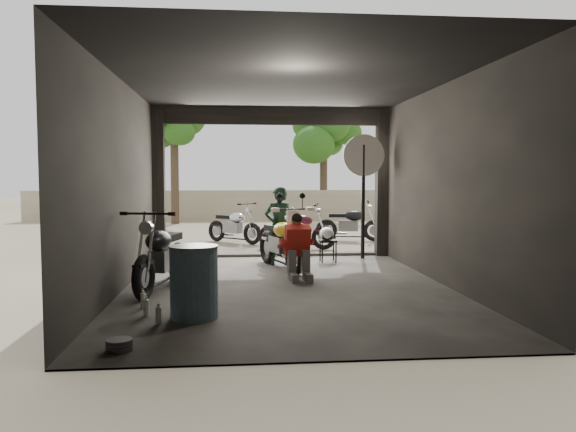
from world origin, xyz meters
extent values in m
plane|color=#7A6D56|center=(0.00, 0.00, 0.00)|extent=(80.00, 80.00, 0.00)
cube|color=#2D2B28|center=(0.00, 0.00, 0.01)|extent=(5.00, 7.00, 0.02)
plane|color=black|center=(0.00, 0.00, 3.20)|extent=(7.00, 7.00, 0.00)
cube|color=black|center=(0.00, -3.50, 1.60)|extent=(5.00, 0.02, 3.20)
cube|color=black|center=(-2.50, 0.00, 1.60)|extent=(0.02, 7.00, 3.20)
cube|color=black|center=(2.50, 0.00, 1.60)|extent=(0.02, 7.00, 3.20)
cube|color=black|center=(-2.38, 3.38, 1.60)|extent=(0.24, 0.24, 3.20)
cube|color=black|center=(2.38, 3.38, 1.60)|extent=(0.24, 0.24, 3.20)
cube|color=black|center=(0.00, 3.42, 3.02)|extent=(5.00, 0.16, 0.36)
cube|color=#2D2B28|center=(0.00, 3.50, 0.04)|extent=(5.00, 0.25, 0.08)
cube|color=gray|center=(0.00, 14.00, 0.60)|extent=(18.00, 0.30, 1.20)
cylinder|color=#382B1E|center=(-3.00, 12.50, 1.79)|extent=(0.30, 0.30, 3.58)
ellipsoid|color=#1E4C14|center=(-3.00, 12.50, 4.03)|extent=(2.20, 2.20, 3.14)
cylinder|color=#382B1E|center=(2.80, 14.00, 1.60)|extent=(0.30, 0.30, 3.20)
ellipsoid|color=#1E4C14|center=(2.80, 14.00, 3.60)|extent=(2.20, 2.20, 2.80)
imported|color=#172E23|center=(0.05, 2.24, 0.77)|extent=(0.60, 0.44, 1.55)
cube|color=black|center=(1.07, 2.55, 0.45)|extent=(0.33, 0.33, 0.04)
cylinder|color=black|center=(0.93, 2.41, 0.22)|extent=(0.03, 0.03, 0.45)
cylinder|color=black|center=(1.21, 2.41, 0.22)|extent=(0.03, 0.03, 0.45)
cylinder|color=black|center=(0.93, 2.69, 0.22)|extent=(0.03, 0.03, 0.45)
cylinder|color=black|center=(1.21, 2.69, 0.22)|extent=(0.03, 0.03, 0.45)
ellipsoid|color=white|center=(1.03, 2.51, 0.60)|extent=(0.30, 0.31, 0.26)
cylinder|color=slate|center=(-1.30, -1.77, 0.45)|extent=(0.63, 0.63, 0.90)
cylinder|color=black|center=(1.87, 2.96, 1.20)|extent=(0.08, 0.08, 2.40)
cylinder|color=silver|center=(1.87, 2.94, 2.18)|extent=(0.87, 0.03, 0.87)
camera|label=1|loc=(-0.81, -8.56, 1.74)|focal=35.00mm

